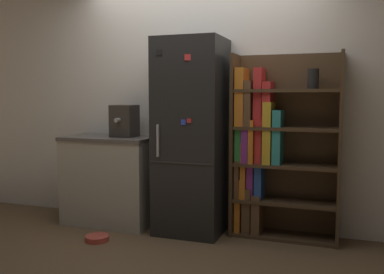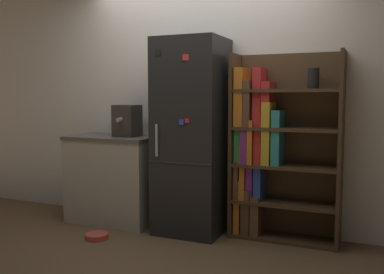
{
  "view_description": "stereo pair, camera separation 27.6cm",
  "coord_description": "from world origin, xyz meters",
  "px_view_note": "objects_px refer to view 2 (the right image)",
  "views": [
    {
      "loc": [
        1.38,
        -3.72,
        1.33
      ],
      "look_at": [
        0.01,
        0.15,
        0.94
      ],
      "focal_mm": 40.0,
      "sensor_mm": 36.0,
      "label": 1
    },
    {
      "loc": [
        1.64,
        -3.62,
        1.33
      ],
      "look_at": [
        0.01,
        0.15,
        0.94
      ],
      "focal_mm": 40.0,
      "sensor_mm": 36.0,
      "label": 2
    }
  ],
  "objects_px": {
    "bookshelf": "(270,149)",
    "pet_bowl": "(97,236)",
    "espresso_machine": "(127,121)",
    "refrigerator": "(191,137)"
  },
  "relations": [
    {
      "from": "bookshelf",
      "to": "pet_bowl",
      "type": "bearing_deg",
      "value": -154.49
    },
    {
      "from": "bookshelf",
      "to": "pet_bowl",
      "type": "relative_size",
      "value": 7.89
    },
    {
      "from": "refrigerator",
      "to": "bookshelf",
      "type": "height_order",
      "value": "refrigerator"
    },
    {
      "from": "refrigerator",
      "to": "espresso_machine",
      "type": "height_order",
      "value": "refrigerator"
    },
    {
      "from": "bookshelf",
      "to": "espresso_machine",
      "type": "xyz_separation_m",
      "value": [
        -1.48,
        -0.13,
        0.24
      ]
    },
    {
      "from": "bookshelf",
      "to": "espresso_machine",
      "type": "bearing_deg",
      "value": -175.03
    },
    {
      "from": "refrigerator",
      "to": "espresso_machine",
      "type": "bearing_deg",
      "value": 178.77
    },
    {
      "from": "bookshelf",
      "to": "espresso_machine",
      "type": "relative_size",
      "value": 5.3
    },
    {
      "from": "bookshelf",
      "to": "pet_bowl",
      "type": "xyz_separation_m",
      "value": [
        -1.47,
        -0.7,
        -0.81
      ]
    },
    {
      "from": "espresso_machine",
      "to": "pet_bowl",
      "type": "distance_m",
      "value": 1.2
    }
  ]
}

